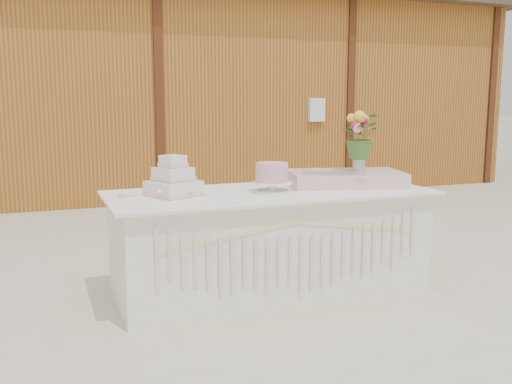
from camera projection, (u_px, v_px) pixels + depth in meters
The scene contains 9 objects.
ground at pixel (270, 291), 4.36m from camera, with size 80.00×80.00×0.00m, color beige.
barn at pixel (134, 86), 9.61m from camera, with size 12.60×4.60×3.30m.
cake_table at pixel (271, 242), 4.29m from camera, with size 2.40×1.00×0.77m.
wedding_cake at pixel (173, 182), 4.03m from camera, with size 0.42×0.42×0.29m.
pink_cake_stand at pixel (272, 176), 4.18m from camera, with size 0.30×0.30×0.22m.
satin_runner at pixel (345, 178), 4.53m from camera, with size 0.88×0.51×0.11m, color beige.
flower_vase at pixel (359, 161), 4.59m from camera, with size 0.10×0.10×0.14m, color #B5B5BA.
bouquet at pixel (360, 130), 4.55m from camera, with size 0.33×0.28×0.36m, color #3B6327.
loose_flowers at pixel (126, 195), 4.01m from camera, with size 0.13×0.31×0.02m, color pink, non-canonical shape.
Camera 1 is at (-1.61, -3.87, 1.44)m, focal length 40.00 mm.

